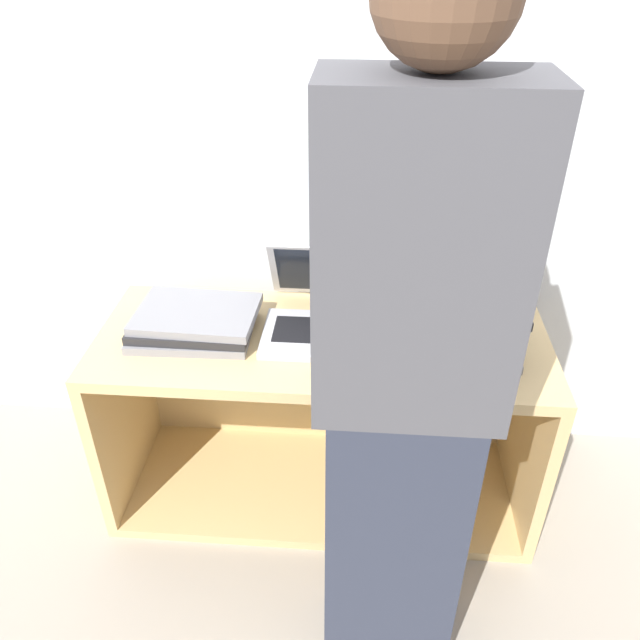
{
  "coord_description": "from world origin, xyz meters",
  "views": [
    {
      "loc": [
        0.11,
        -1.31,
        1.76
      ],
      "look_at": [
        0.0,
        0.19,
        0.79
      ],
      "focal_mm": 35.0,
      "sensor_mm": 36.0,
      "label": 1
    }
  ],
  "objects_px": {
    "laptop_stack_right": "(455,318)",
    "laptop_open": "(324,313)",
    "person": "(407,386)",
    "laptop_stack_left": "(195,322)"
  },
  "relations": [
    {
      "from": "laptop_stack_right",
      "to": "laptop_open",
      "type": "bearing_deg",
      "value": 170.91
    },
    {
      "from": "laptop_open",
      "to": "person",
      "type": "relative_size",
      "value": 0.22
    },
    {
      "from": "laptop_open",
      "to": "laptop_stack_right",
      "type": "height_order",
      "value": "laptop_open"
    },
    {
      "from": "laptop_stack_right",
      "to": "person",
      "type": "height_order",
      "value": "person"
    },
    {
      "from": "laptop_stack_left",
      "to": "laptop_open",
      "type": "bearing_deg",
      "value": 8.99
    },
    {
      "from": "laptop_open",
      "to": "laptop_stack_right",
      "type": "relative_size",
      "value": 1.0
    },
    {
      "from": "laptop_open",
      "to": "laptop_stack_left",
      "type": "xyz_separation_m",
      "value": [
        -0.4,
        -0.06,
        -0.01
      ]
    },
    {
      "from": "laptop_open",
      "to": "laptop_stack_right",
      "type": "distance_m",
      "value": 0.4
    },
    {
      "from": "laptop_open",
      "to": "laptop_stack_left",
      "type": "height_order",
      "value": "laptop_open"
    },
    {
      "from": "laptop_stack_left",
      "to": "laptop_stack_right",
      "type": "bearing_deg",
      "value": -0.04
    }
  ]
}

